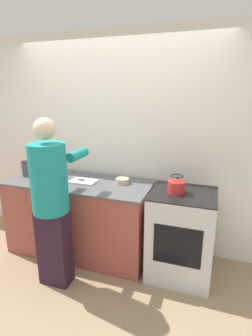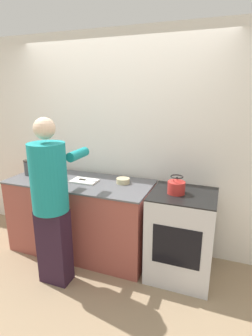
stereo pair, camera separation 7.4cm
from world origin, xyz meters
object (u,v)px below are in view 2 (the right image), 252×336
Objects in this scene: oven at (181,235)px; canister_jar at (29,168)px; person at (51,198)px; cutting_board at (84,181)px; knife at (87,180)px; kettle at (176,186)px; bowl_prep at (59,177)px.

canister_jar reaches higher than oven.
cutting_board is at bearing 86.27° from person.
person reaches higher than canister_jar.
cutting_board is at bearing -168.98° from knife.
person is (-1.19, -0.54, 0.45)m from oven.
knife is at bearing 8.64° from cutting_board.
cutting_board is at bearing 176.46° from kettle.
cutting_board is at bearing 0.59° from canister_jar.
canister_jar is (-0.74, 0.57, 0.08)m from person.
knife reaches higher than cutting_board.
bowl_prep is at bearing -173.42° from cutting_board.
canister_jar is (-0.78, -0.01, 0.09)m from cutting_board.
oven is at bearing 18.07° from kettle.
canister_jar is at bearing -176.69° from knife.
canister_jar is at bearing 142.23° from person.
person is 0.61m from bowl_prep.
oven is 3.05× the size of cutting_board.
canister_jar is at bearing 178.98° from oven.
kettle is at bearing -1.56° from knife.
canister_jar is (-1.86, 0.06, -0.01)m from kettle.
knife is at bearing 176.07° from kettle.
kettle is 1.40m from bowl_prep.
person reaches higher than oven.
person is at bearing -62.65° from bowl_prep.
kettle is at bearing -3.54° from cutting_board.
bowl_prep is (-1.40, 0.03, -0.07)m from kettle.
bowl_prep is 0.74× the size of canister_jar.
canister_jar reaches higher than bowl_prep.
oven is 1.54m from bowl_prep.
bowl_prep reaches higher than knife.
knife is (0.07, 0.59, 0.01)m from person.
oven is at bearing -0.07° from knife.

